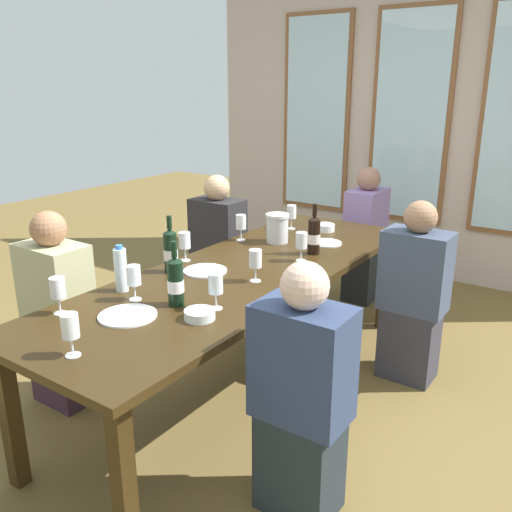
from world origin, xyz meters
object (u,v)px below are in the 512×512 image
(wine_glass_1, at_px, (185,241))
(wine_glass_3, at_px, (70,327))
(dining_table, at_px, (244,281))
(water_bottle, at_px, (121,270))
(wine_glass_5, at_px, (241,223))
(white_plate_1, at_px, (205,271))
(wine_glass_6, at_px, (291,213))
(white_plate_2, at_px, (326,243))
(seated_person_4, at_px, (365,238))
(white_plate_0, at_px, (128,316))
(seated_person_3, at_px, (301,399))
(tasting_bowl_1, at_px, (200,315))
(wine_glass_4, at_px, (58,289))
(seated_person_0, at_px, (218,252))
(wine_glass_7, at_px, (216,285))
(wine_bottle_0, at_px, (314,235))
(wine_glass_8, at_px, (255,259))
(tasting_bowl_0, at_px, (325,227))
(seated_person_2, at_px, (59,315))
(wine_glass_0, at_px, (301,242))
(seated_person_1, at_px, (413,297))
(wine_bottle_1, at_px, (171,251))
(wine_glass_2, at_px, (134,277))
(wine_bottle_2, at_px, (176,281))
(metal_pitcher, at_px, (277,228))

(wine_glass_1, relative_size, wine_glass_3, 1.00)
(dining_table, height_order, water_bottle, water_bottle)
(wine_glass_5, bearing_deg, white_plate_1, -71.64)
(wine_glass_6, bearing_deg, water_bottle, -92.82)
(white_plate_2, xyz_separation_m, water_bottle, (-0.46, -1.34, 0.11))
(wine_glass_3, xyz_separation_m, seated_person_4, (-0.05, 2.89, -0.34))
(white_plate_0, relative_size, white_plate_1, 1.08)
(seated_person_3, bearing_deg, tasting_bowl_1, 179.04)
(white_plate_1, xyz_separation_m, wine_glass_4, (-0.17, -0.82, 0.12))
(tasting_bowl_1, relative_size, seated_person_0, 0.13)
(wine_glass_7, bearing_deg, wine_glass_4, -141.04)
(water_bottle, relative_size, wine_glass_5, 1.38)
(wine_bottle_0, bearing_deg, white_plate_2, 98.49)
(wine_glass_6, height_order, seated_person_4, seated_person_4)
(wine_glass_5, height_order, wine_glass_8, same)
(seated_person_4, bearing_deg, seated_person_0, -127.81)
(tasting_bowl_0, height_order, tasting_bowl_1, tasting_bowl_0)
(tasting_bowl_1, height_order, seated_person_2, seated_person_2)
(wine_glass_0, bearing_deg, wine_glass_3, -95.17)
(white_plate_2, relative_size, tasting_bowl_0, 1.49)
(water_bottle, relative_size, seated_person_1, 0.22)
(white_plate_2, distance_m, wine_bottle_1, 1.09)
(seated_person_4, bearing_deg, tasting_bowl_1, -84.48)
(wine_glass_4, xyz_separation_m, seated_person_4, (0.33, 2.67, -0.34))
(white_plate_2, bearing_deg, seated_person_0, -179.60)
(wine_bottle_0, bearing_deg, wine_bottle_1, -123.25)
(tasting_bowl_1, height_order, wine_glass_7, wine_glass_7)
(seated_person_1, bearing_deg, wine_glass_6, 165.73)
(wine_glass_6, bearing_deg, dining_table, -75.21)
(seated_person_2, bearing_deg, wine_glass_6, 72.28)
(wine_glass_0, distance_m, wine_glass_3, 1.52)
(wine_glass_2, distance_m, seated_person_4, 2.39)
(wine_glass_0, xyz_separation_m, wine_glass_4, (-0.52, -1.29, 0.00))
(seated_person_1, height_order, seated_person_4, same)
(tasting_bowl_0, xyz_separation_m, tasting_bowl_1, (0.25, -1.66, -0.00))
(wine_bottle_2, height_order, wine_glass_5, wine_bottle_2)
(metal_pitcher, relative_size, wine_glass_8, 1.09)
(metal_pitcher, xyz_separation_m, water_bottle, (-0.17, -1.19, 0.02))
(wine_glass_0, relative_size, wine_glass_1, 1.00)
(metal_pitcher, bearing_deg, wine_glass_4, -96.97)
(wine_bottle_2, distance_m, wine_glass_1, 0.67)
(wine_bottle_1, relative_size, wine_glass_1, 1.84)
(white_plate_2, bearing_deg, seated_person_4, 98.14)
(wine_glass_0, bearing_deg, water_bottle, -118.35)
(metal_pitcher, relative_size, wine_glass_0, 1.09)
(wine_glass_0, relative_size, wine_glass_6, 1.00)
(wine_glass_2, distance_m, seated_person_2, 0.67)
(dining_table, xyz_separation_m, water_bottle, (-0.32, -0.61, 0.18))
(metal_pitcher, height_order, wine_glass_6, metal_pitcher)
(wine_glass_1, xyz_separation_m, wine_glass_2, (0.20, -0.59, -0.00))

